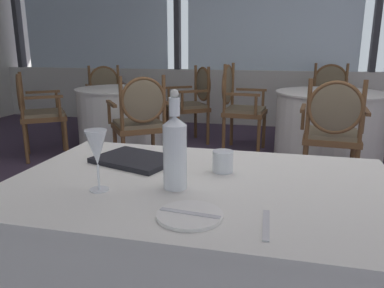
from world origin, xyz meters
TOP-DOWN VIEW (x-y plane):
  - ground_plane at (0.00, 0.00)m, footprint 12.13×12.13m
  - window_wall_far at (-0.00, 3.50)m, footprint 9.21×0.14m
  - foreground_table at (-0.04, -1.15)m, footprint 1.37×0.88m
  - side_plate at (-0.01, -1.43)m, footprint 0.19×0.19m
  - butter_knife at (-0.01, -1.43)m, footprint 0.18×0.04m
  - dinner_fork at (0.20, -1.43)m, footprint 0.02×0.18m
  - water_bottle at (-0.11, -1.22)m, footprint 0.08×0.08m
  - wine_glass at (-0.35, -1.30)m, footprint 0.07×0.07m
  - water_tumbler at (0.02, -1.02)m, footprint 0.08×0.08m
  - menu_book at (-0.35, -0.98)m, footprint 0.38×0.32m
  - background_table_0 at (-1.62, 1.67)m, footprint 1.01×1.01m
  - dining_chair_0_0 at (-1.07, 0.91)m, footprint 0.66×0.64m
  - dining_chair_0_1 at (-0.87, 2.22)m, footprint 0.64×0.66m
  - dining_chair_0_2 at (-2.17, 2.42)m, footprint 0.66×0.64m
  - dining_chair_0_3 at (-2.38, 1.12)m, footprint 0.64×0.66m
  - background_table_1 at (0.74, 1.86)m, footprint 1.17×1.17m
  - dining_chair_1_0 at (0.65, 0.85)m, footprint 0.57×0.51m
  - dining_chair_1_2 at (0.83, 2.88)m, footprint 0.57×0.51m
  - dining_chair_1_3 at (-0.28, 1.95)m, footprint 0.51×0.57m

SIDE VIEW (x-z plane):
  - ground_plane at x=0.00m, z-range 0.00..0.00m
  - foreground_table at x=-0.04m, z-range 0.00..0.73m
  - background_table_1 at x=0.74m, z-range 0.00..0.73m
  - background_table_0 at x=-1.62m, z-range 0.00..0.73m
  - dining_chair_0_0 at x=-1.07m, z-range 0.08..1.03m
  - dining_chair_0_3 at x=-2.38m, z-range 0.09..1.02m
  - dining_chair_0_2 at x=-2.17m, z-range 0.08..1.03m
  - dining_chair_1_0 at x=0.65m, z-range 0.08..1.03m
  - dining_chair_0_1 at x=-0.87m, z-range 0.08..1.05m
  - dining_chair_1_2 at x=0.83m, z-range 0.08..1.06m
  - dining_chair_1_3 at x=-0.28m, z-range 0.08..1.10m
  - dinner_fork at x=0.20m, z-range 0.73..0.74m
  - side_plate at x=-0.01m, z-range 0.73..0.74m
  - menu_book at x=-0.35m, z-range 0.73..0.75m
  - butter_knife at x=-0.01m, z-range 0.74..0.74m
  - water_tumbler at x=0.02m, z-range 0.73..0.81m
  - water_bottle at x=-0.11m, z-range 0.70..1.03m
  - wine_glass at x=-0.35m, z-range 0.77..0.98m
  - window_wall_far at x=0.00m, z-range -0.30..2.63m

